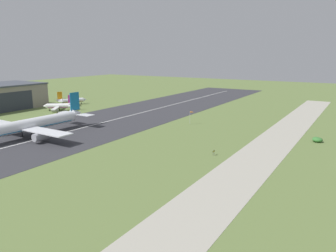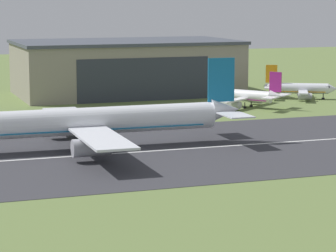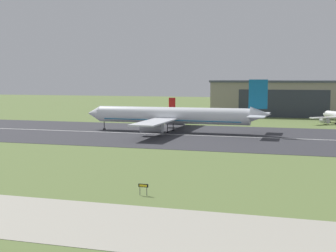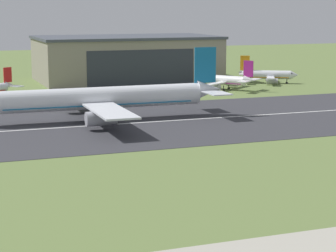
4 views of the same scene
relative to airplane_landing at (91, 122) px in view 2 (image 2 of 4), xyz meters
The scene contains 6 objects.
runway_strip 29.59m from the airplane_landing, 12.17° to the right, with size 397.01×55.81×0.06m, color #333338.
runway_centreline 29.59m from the airplane_landing, 12.17° to the right, with size 357.31×0.70×0.01m, color silver.
hangar_building 84.72m from the airplane_landing, 69.13° to the left, with size 62.48×35.00×15.44m.
airplane_landing is the anchor object (origin of this frame).
airplane_parked_west 65.59m from the airplane_landing, 38.77° to the left, with size 21.05×19.69×9.41m.
airplane_parked_centre 88.94m from the airplane_landing, 35.93° to the left, with size 20.90×18.72×9.29m.
Camera 2 is at (-63.16, -24.34, 27.30)m, focal length 85.00 mm.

